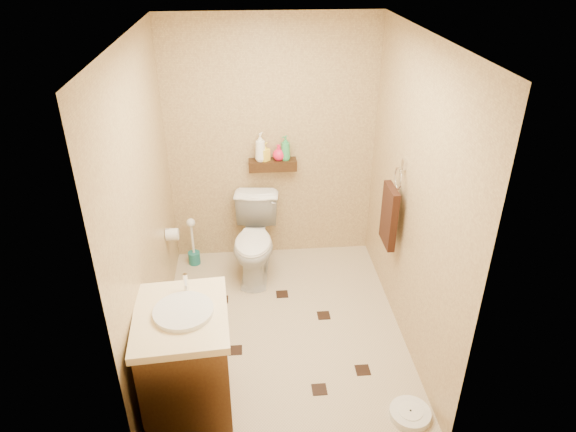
{
  "coord_description": "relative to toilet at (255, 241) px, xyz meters",
  "views": [
    {
      "loc": [
        -0.24,
        -3.37,
        2.96
      ],
      "look_at": [
        0.07,
        0.25,
        0.96
      ],
      "focal_mm": 32.0,
      "sensor_mm": 36.0,
      "label": 1
    }
  ],
  "objects": [
    {
      "name": "bottle_c",
      "position": [
        0.26,
        0.34,
        0.76
      ],
      "size": [
        0.15,
        0.15,
        0.15
      ],
      "primitive_type": "imported",
      "rotation": [
        0.0,
        0.0,
        5.0
      ],
      "color": "#EE1C48",
      "rests_on": "wall_shelf"
    },
    {
      "name": "toilet_brush",
      "position": [
        -0.62,
        0.24,
        -0.2
      ],
      "size": [
        0.12,
        0.12,
        0.52
      ],
      "color": "#1B6C6B",
      "rests_on": "ground"
    },
    {
      "name": "bottle_b",
      "position": [
        0.13,
        0.34,
        0.77
      ],
      "size": [
        0.11,
        0.11,
        0.17
      ],
      "primitive_type": "imported",
      "rotation": [
        0.0,
        0.0,
        2.25
      ],
      "color": "yellow",
      "rests_on": "wall_shelf"
    },
    {
      "name": "ceiling",
      "position": [
        0.2,
        -0.83,
        2.02
      ],
      "size": [
        2.0,
        2.5,
        0.02
      ],
      "primitive_type": "cube",
      "color": "white",
      "rests_on": "wall_back"
    },
    {
      "name": "wall_shelf",
      "position": [
        0.2,
        0.34,
        0.64
      ],
      "size": [
        0.46,
        0.14,
        0.1
      ],
      "primitive_type": "cube",
      "color": "#3D2710",
      "rests_on": "wall_back"
    },
    {
      "name": "bottle_a",
      "position": [
        0.09,
        0.34,
        0.82
      ],
      "size": [
        0.14,
        0.14,
        0.27
      ],
      "primitive_type": "imported",
      "rotation": [
        0.0,
        0.0,
        2.64
      ],
      "color": "white",
      "rests_on": "wall_shelf"
    },
    {
      "name": "wall_left",
      "position": [
        -0.8,
        -0.83,
        0.82
      ],
      "size": [
        0.04,
        2.5,
        2.4
      ],
      "primitive_type": "cube",
      "color": "tan",
      "rests_on": "ground"
    },
    {
      "name": "bathroom_scale",
      "position": [
        1.02,
        -1.82,
        -0.36
      ],
      "size": [
        0.34,
        0.34,
        0.06
      ],
      "rotation": [
        0.0,
        0.0,
        0.23
      ],
      "color": "white",
      "rests_on": "ground"
    },
    {
      "name": "ground",
      "position": [
        0.2,
        -0.83,
        -0.38
      ],
      "size": [
        2.5,
        2.5,
        0.0
      ],
      "primitive_type": "plane",
      "color": "#C7B192",
      "rests_on": "ground"
    },
    {
      "name": "towel_ring",
      "position": [
        1.11,
        -0.58,
        0.56
      ],
      "size": [
        0.12,
        0.3,
        0.76
      ],
      "color": "silver",
      "rests_on": "wall_right"
    },
    {
      "name": "toilet",
      "position": [
        0.0,
        0.0,
        0.0
      ],
      "size": [
        0.5,
        0.79,
        0.77
      ],
      "primitive_type": "imported",
      "rotation": [
        0.0,
        0.0,
        -0.1
      ],
      "color": "white",
      "rests_on": "ground"
    },
    {
      "name": "floor_accents",
      "position": [
        0.25,
        -0.9,
        -0.38
      ],
      "size": [
        1.22,
        1.28,
        0.01
      ],
      "color": "black",
      "rests_on": "ground"
    },
    {
      "name": "wall_front",
      "position": [
        0.2,
        -2.08,
        0.82
      ],
      "size": [
        2.0,
        0.04,
        2.4
      ],
      "primitive_type": "cube",
      "color": "tan",
      "rests_on": "ground"
    },
    {
      "name": "wall_right",
      "position": [
        1.2,
        -0.83,
        0.82
      ],
      "size": [
        0.04,
        2.5,
        2.4
      ],
      "primitive_type": "cube",
      "color": "tan",
      "rests_on": "ground"
    },
    {
      "name": "wall_back",
      "position": [
        0.2,
        0.42,
        0.82
      ],
      "size": [
        2.0,
        0.04,
        2.4
      ],
      "primitive_type": "cube",
      "color": "tan",
      "rests_on": "ground"
    },
    {
      "name": "bottle_d",
      "position": [
        0.32,
        0.34,
        0.8
      ],
      "size": [
        0.13,
        0.13,
        0.24
      ],
      "primitive_type": "imported",
      "rotation": [
        0.0,
        0.0,
        5.41
      ],
      "color": "#349E58",
      "rests_on": "wall_shelf"
    },
    {
      "name": "vanity",
      "position": [
        -0.5,
        -1.63,
        0.07
      ],
      "size": [
        0.64,
        0.75,
        1.01
      ],
      "rotation": [
        0.0,
        0.0,
        0.07
      ],
      "color": "brown",
      "rests_on": "ground"
    },
    {
      "name": "toilet_paper",
      "position": [
        -0.74,
        -0.18,
        0.22
      ],
      "size": [
        0.12,
        0.11,
        0.12
      ],
      "color": "white",
      "rests_on": "wall_left"
    }
  ]
}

